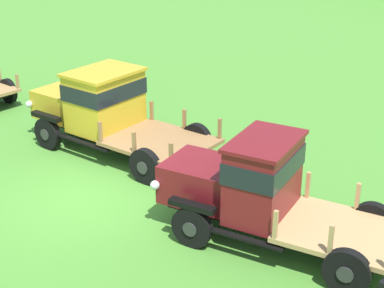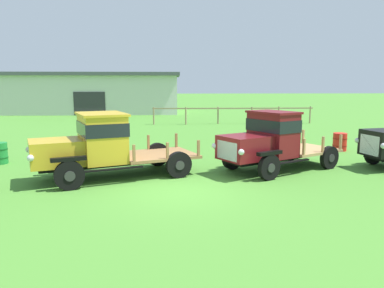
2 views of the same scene
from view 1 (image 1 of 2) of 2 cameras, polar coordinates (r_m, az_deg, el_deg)
The scene contains 4 objects.
ground_plane at distance 14.02m, azimuth -10.25°, elevation -5.16°, with size 240.00×240.00×0.00m, color #47842D.
vintage_truck_second_in_line at distance 16.37m, azimuth -8.74°, elevation 3.61°, with size 5.90×3.94×2.22m.
vintage_truck_midrow_center at distance 11.90m, azimuth 6.11°, elevation -4.16°, with size 5.21×4.03×2.20m.
oil_drum_beside_row at distance 21.47m, azimuth -6.87°, elevation 6.32°, with size 0.63×0.63×0.85m.
Camera 1 is at (11.70, -4.13, 6.54)m, focal length 55.00 mm.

